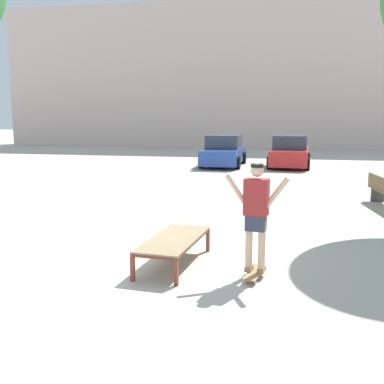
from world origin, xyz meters
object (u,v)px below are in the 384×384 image
(skateboard, at_px, (255,273))
(car_blue, at_px, (224,152))
(skater, at_px, (256,210))
(car_red, at_px, (290,152))
(skate_box, at_px, (174,241))

(skateboard, relative_size, car_blue, 0.19)
(skateboard, xyz_separation_m, skater, (0.00, 0.00, 0.99))
(skater, relative_size, car_blue, 0.40)
(skateboard, relative_size, skater, 0.48)
(skateboard, relative_size, car_red, 0.19)
(skate_box, bearing_deg, car_red, 83.02)
(skater, height_order, car_red, skater)
(car_blue, relative_size, car_red, 0.99)
(skater, relative_size, car_red, 0.40)
(skateboard, distance_m, car_red, 15.92)
(skate_box, height_order, car_red, car_red)
(skateboard, height_order, skater, skater)
(skate_box, height_order, car_blue, car_blue)
(skate_box, xyz_separation_m, car_blue, (-1.27, 15.26, 0.28))
(car_red, bearing_deg, skater, -91.87)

